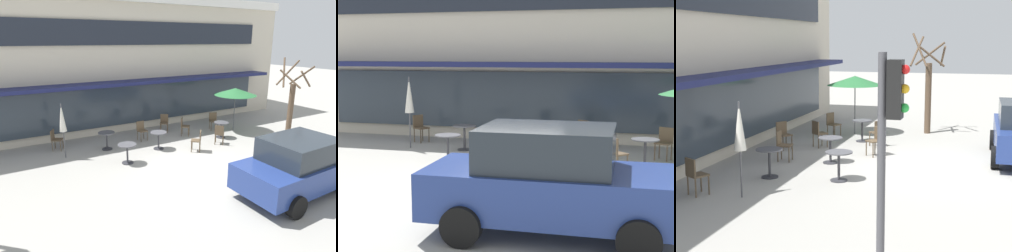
% 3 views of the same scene
% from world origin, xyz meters
% --- Properties ---
extents(ground_plane, '(80.00, 80.00, 0.00)m').
position_xyz_m(ground_plane, '(0.00, 0.00, 0.00)').
color(ground_plane, '#9E9B93').
extents(building_facade, '(19.64, 9.10, 6.72)m').
position_xyz_m(building_facade, '(0.00, 9.96, 3.36)').
color(building_facade, beige).
rests_on(building_facade, ground).
extents(cafe_table_near_wall, '(0.70, 0.70, 0.76)m').
position_xyz_m(cafe_table_near_wall, '(-0.29, 2.79, 0.52)').
color(cafe_table_near_wall, '#333338').
rests_on(cafe_table_near_wall, ground).
extents(cafe_table_streetside, '(0.70, 0.70, 0.76)m').
position_xyz_m(cafe_table_streetside, '(-2.23, 3.84, 0.52)').
color(cafe_table_streetside, '#333338').
rests_on(cafe_table_streetside, ground).
extents(cafe_table_by_tree, '(0.70, 0.70, 0.76)m').
position_xyz_m(cafe_table_by_tree, '(3.05, 2.67, 0.52)').
color(cafe_table_by_tree, '#333338').
rests_on(cafe_table_by_tree, ground).
extents(cafe_table_mid_patio, '(0.70, 0.70, 0.76)m').
position_xyz_m(cafe_table_mid_patio, '(-2.05, 2.02, 0.52)').
color(cafe_table_mid_patio, '#333338').
rests_on(cafe_table_mid_patio, ground).
extents(patio_umbrella_green_folded, '(0.28, 0.28, 2.20)m').
position_xyz_m(patio_umbrella_green_folded, '(-3.98, 3.76, 1.63)').
color(patio_umbrella_green_folded, '#4C4C51').
rests_on(patio_umbrella_green_folded, ground).
extents(patio_umbrella_cream_folded, '(2.10, 2.10, 2.20)m').
position_xyz_m(patio_umbrella_cream_folded, '(4.38, 3.28, 2.02)').
color(patio_umbrella_cream_folded, '#4C4C51').
rests_on(patio_umbrella_cream_folded, ground).
extents(cafe_chair_0, '(0.56, 0.56, 0.89)m').
position_xyz_m(cafe_chair_0, '(1.00, 1.72, 0.53)').
color(cafe_chair_0, brown).
rests_on(cafe_chair_0, ground).
extents(cafe_chair_1, '(0.57, 0.57, 0.89)m').
position_xyz_m(cafe_chair_1, '(2.34, 1.95, 0.53)').
color(cafe_chair_1, brown).
rests_on(cafe_chair_1, ground).
extents(cafe_chair_2, '(0.56, 0.56, 0.89)m').
position_xyz_m(cafe_chair_2, '(1.16, 4.87, 0.53)').
color(cafe_chair_2, brown).
rests_on(cafe_chair_2, ground).
extents(cafe_chair_3, '(0.43, 0.43, 0.89)m').
position_xyz_m(cafe_chair_3, '(-0.41, 4.24, 0.53)').
color(cafe_chair_3, brown).
rests_on(cafe_chair_3, ground).
extents(cafe_chair_4, '(0.56, 0.56, 0.89)m').
position_xyz_m(cafe_chair_4, '(1.68, 3.83, 0.53)').
color(cafe_chair_4, brown).
rests_on(cafe_chair_4, ground).
extents(cafe_chair_5, '(0.52, 0.52, 0.89)m').
position_xyz_m(cafe_chair_5, '(3.56, 3.92, 0.53)').
color(cafe_chair_5, brown).
rests_on(cafe_chair_5, ground).
extents(cafe_chair_6, '(0.54, 0.54, 0.89)m').
position_xyz_m(cafe_chair_6, '(-4.14, 4.85, 0.53)').
color(cafe_chair_6, brown).
rests_on(cafe_chair_6, ground).
extents(parked_sedan, '(4.23, 2.07, 1.76)m').
position_xyz_m(parked_sedan, '(1.61, -2.68, 0.88)').
color(parked_sedan, navy).
rests_on(parked_sedan, ground).
extents(street_tree, '(1.35, 1.34, 3.78)m').
position_xyz_m(street_tree, '(5.31, 0.67, 1.71)').
color(street_tree, brown).
rests_on(street_tree, ground).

